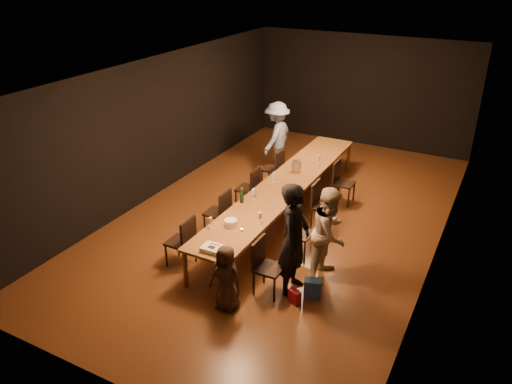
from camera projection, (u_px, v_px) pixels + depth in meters
The scene contains 30 objects.
ground at pixel (284, 217), 10.26m from camera, with size 10.00×10.00×0.00m, color #4B2612.
room_shell at pixel (287, 120), 9.36m from camera, with size 6.04×10.04×3.02m.
table at pixel (285, 186), 9.96m from camera, with size 0.90×6.00×0.75m.
chair_right_0 at pixel (269, 268), 7.79m from camera, with size 0.42×0.42×0.93m, color black, non-canonical shape.
chair_right_1 at pixel (300, 233), 8.75m from camera, with size 0.42×0.42×0.93m, color black, non-canonical shape.
chair_right_2 at pixel (324, 205), 9.70m from camera, with size 0.42×0.42×0.93m, color black, non-canonical shape.
chair_right_3 at pixel (344, 183), 10.66m from camera, with size 0.42×0.42×0.93m, color black, non-canonical shape.
chair_left_0 at pixel (180, 241), 8.50m from camera, with size 0.42×0.42×0.93m, color black, non-canonical shape.
chair_left_1 at pixel (217, 212), 9.46m from camera, with size 0.42×0.42×0.93m, color black, non-canonical shape.
chair_left_2 at pixel (247, 188), 10.42m from camera, with size 0.42×0.42×0.93m, color black, non-canonical shape.
chair_left_3 at pixel (273, 168), 11.37m from camera, with size 0.42×0.42×0.93m, color black, non-canonical shape.
woman_birthday at pixel (294, 239), 7.67m from camera, with size 0.68×0.45×1.86m, color black.
woman_tan at pixel (330, 233), 8.10m from camera, with size 0.78×0.60×1.60m, color beige.
man_blue at pixel (277, 136), 12.19m from camera, with size 1.10×0.63×1.70m, color #8198C8.
child at pixel (226, 278), 7.43m from camera, with size 0.52×0.34×1.07m, color #3B2B21.
gift_bag_red at pixel (295, 297), 7.69m from camera, with size 0.20×0.11×0.23m, color #B41B37.
gift_bag_blue at pixel (312, 289), 7.80m from camera, with size 0.26×0.17×0.33m, color blue.
birthday_cake at pixel (213, 248), 7.70m from camera, with size 0.33×0.26×0.08m.
plate_stack at pixel (231, 223), 8.37m from camera, with size 0.21×0.21×0.12m, color white.
champagne_bottle at pixel (242, 195), 9.13m from camera, with size 0.07×0.07×0.30m, color black, non-canonical shape.
ice_bucket at pixel (297, 166), 10.47m from camera, with size 0.20×0.20×0.22m, color #A9A9AE.
wineglass_0 at pixel (211, 223), 8.29m from camera, with size 0.06×0.06×0.21m, color beige, non-canonical shape.
wineglass_1 at pixel (260, 218), 8.44m from camera, with size 0.06×0.06×0.21m, color beige, non-canonical shape.
wineglass_2 at pixel (254, 194), 9.28m from camera, with size 0.06×0.06×0.21m, color silver, non-canonical shape.
wineglass_3 at pixel (289, 194), 9.29m from camera, with size 0.06×0.06×0.21m, color beige, non-canonical shape.
wineglass_4 at pixel (274, 178), 9.96m from camera, with size 0.06×0.06×0.21m, color silver, non-canonical shape.
wineglass_5 at pixel (319, 160), 10.82m from camera, with size 0.06×0.06×0.21m, color silver, non-canonical shape.
tealight_near at pixel (242, 230), 8.25m from camera, with size 0.05×0.05×0.03m, color #B2B7B2.
tealight_mid at pixel (283, 192), 9.56m from camera, with size 0.05×0.05×0.03m, color #B2B7B2.
tealight_far at pixel (318, 160), 11.01m from camera, with size 0.05×0.05×0.03m, color #B2B7B2.
Camera 1 is at (3.70, -8.25, 4.91)m, focal length 35.00 mm.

